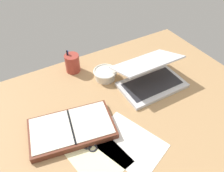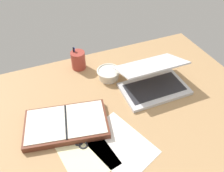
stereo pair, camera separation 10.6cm
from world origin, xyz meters
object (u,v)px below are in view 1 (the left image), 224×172
Objects in this scene: laptop at (150,77)px; bowl at (105,74)px; planner at (72,128)px; scissors at (92,144)px; pen_cup at (72,63)px.

laptop is 24.61cm from bowl.
scissors is at bearing -56.14° from planner.
pen_cup is at bearing 42.96° from scissors.
planner is 3.22× the size of scissors.
bowl is at bearing -50.04° from pen_cup.
bowl is 20.15cm from pen_cup.
laptop is 49.09cm from planner.
planner is at bearing -113.44° from pen_cup.
laptop reaches higher than pen_cup.
pen_cup is (-12.86, 15.34, 2.30)cm from bowl.
planner is (-29.77, -23.68, -1.35)cm from bowl.
bowl is at bearing 49.57° from planner.
pen_cup is 51.56cm from scissors.
scissors is (-25.24, -34.46, -2.69)cm from bowl.
laptop is 2.80× the size of scissors.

